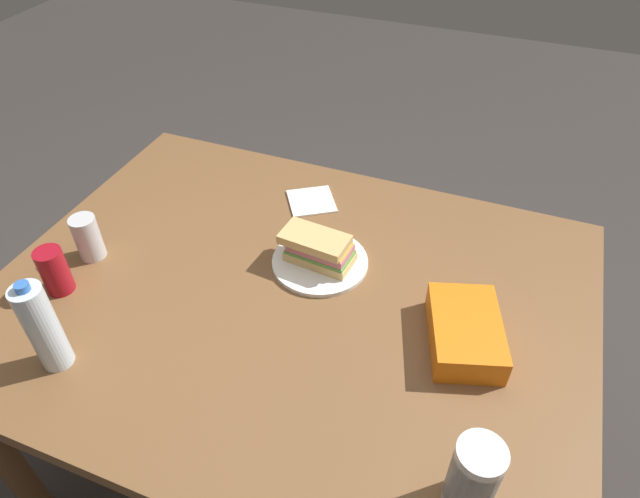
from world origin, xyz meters
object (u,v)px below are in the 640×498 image
dining_table (290,316)px  chip_bag (465,332)px  water_bottle_tall (43,327)px  plastic_cup_stack (473,477)px  soda_can_silver (88,238)px  soda_can_red (54,271)px  paper_plate (320,262)px  sandwich (318,248)px

dining_table → chip_bag: (-0.42, -0.00, 0.12)m
water_bottle_tall → plastic_cup_stack: (-0.88, -0.02, -0.03)m
chip_bag → plastic_cup_stack: (-0.07, 0.35, 0.05)m
soda_can_silver → chip_bag: bearing=-176.3°
chip_bag → water_bottle_tall: 0.89m
soda_can_red → plastic_cup_stack: plastic_cup_stack is taller
soda_can_red → chip_bag: soda_can_red is taller
soda_can_silver → water_bottle_tall: bearing=116.1°
dining_table → soda_can_silver: size_ratio=11.79×
paper_plate → sandwich: 0.05m
water_bottle_tall → soda_can_silver: (0.15, -0.31, -0.05)m
paper_plate → chip_bag: (-0.39, 0.12, 0.03)m
sandwich → water_bottle_tall: 0.64m
dining_table → sandwich: 0.19m
plastic_cup_stack → soda_can_silver: 1.07m
paper_plate → soda_can_red: soda_can_red is taller
sandwich → water_bottle_tall: (0.41, 0.49, 0.06)m
paper_plate → chip_bag: bearing=162.3°
sandwich → soda_can_silver: 0.59m
dining_table → chip_bag: size_ratio=6.25×
plastic_cup_stack → sandwich: bearing=-45.7°
soda_can_red → soda_can_silver: 0.13m
paper_plate → sandwich: (0.00, 0.00, 0.05)m
chip_bag → water_bottle_tall: bearing=97.2°
dining_table → soda_can_red: 0.58m
dining_table → plastic_cup_stack: plastic_cup_stack is taller
soda_can_red → water_bottle_tall: water_bottle_tall is taller
dining_table → plastic_cup_stack: bearing=144.4°
chip_bag → soda_can_silver: 0.96m
chip_bag → water_bottle_tall: (0.81, 0.37, 0.08)m
sandwich → soda_can_red: (0.56, 0.31, 0.01)m
dining_table → paper_plate: 0.16m
sandwich → paper_plate: bearing=-159.1°
paper_plate → plastic_cup_stack: size_ratio=1.49×
sandwich → soda_can_silver: soda_can_silver is taller
dining_table → plastic_cup_stack: (-0.49, 0.35, 0.17)m
dining_table → sandwich: bearing=-103.3°
chip_bag → paper_plate: bearing=54.9°
water_bottle_tall → plastic_cup_stack: size_ratio=1.42×
chip_bag → plastic_cup_stack: bearing=173.5°
water_bottle_tall → soda_can_red: bearing=-50.9°
sandwich → chip_bag: sandwich is taller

